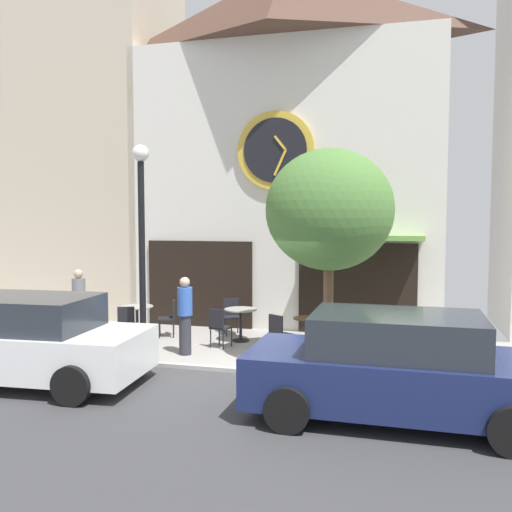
{
  "coord_description": "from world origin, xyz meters",
  "views": [
    {
      "loc": [
        2.64,
        -9.7,
        2.95
      ],
      "look_at": [
        -0.44,
        2.01,
        2.07
      ],
      "focal_mm": 38.25,
      "sensor_mm": 36.0,
      "label": 1
    }
  ],
  "objects_px": {
    "cafe_chair_left_end": "(232,313)",
    "cafe_chair_mid_row": "(219,325)",
    "cafe_chair_facing_wall": "(127,322)",
    "cafe_chair_facing_street": "(279,332)",
    "street_tree": "(329,210)",
    "cafe_table_center": "(137,314)",
    "cafe_chair_right_end": "(170,315)",
    "parked_car_navy": "(396,368)",
    "street_lamp": "(142,248)",
    "cafe_chair_by_entrance": "(359,338)",
    "cafe_chair_corner": "(340,325)",
    "cafe_table_rightmost": "(241,317)",
    "pedestrian_blue": "(185,315)",
    "pedestrian_grey": "(79,302)",
    "parked_car_white": "(25,341)",
    "cafe_chair_outer": "(411,330)",
    "cafe_table_leftmost": "(307,329)",
    "cafe_table_near_door": "(372,329)"
  },
  "relations": [
    {
      "from": "cafe_table_leftmost",
      "to": "parked_car_navy",
      "type": "distance_m",
      "value": 4.2
    },
    {
      "from": "cafe_chair_outer",
      "to": "cafe_chair_facing_street",
      "type": "relative_size",
      "value": 1.0
    },
    {
      "from": "cafe_chair_left_end",
      "to": "cafe_chair_mid_row",
      "type": "distance_m",
      "value": 1.46
    },
    {
      "from": "cafe_chair_by_entrance",
      "to": "cafe_chair_outer",
      "type": "relative_size",
      "value": 1.0
    },
    {
      "from": "street_tree",
      "to": "cafe_table_rightmost",
      "type": "xyz_separation_m",
      "value": [
        -2.26,
        1.51,
        -2.5
      ]
    },
    {
      "from": "cafe_chair_mid_row",
      "to": "parked_car_white",
      "type": "relative_size",
      "value": 0.2
    },
    {
      "from": "cafe_table_leftmost",
      "to": "cafe_chair_facing_street",
      "type": "height_order",
      "value": "cafe_chair_facing_street"
    },
    {
      "from": "cafe_chair_facing_wall",
      "to": "cafe_chair_facing_street",
      "type": "relative_size",
      "value": 1.0
    },
    {
      "from": "street_tree",
      "to": "cafe_chair_left_end",
      "type": "xyz_separation_m",
      "value": [
        -2.69,
        2.19,
        -2.54
      ]
    },
    {
      "from": "cafe_chair_by_entrance",
      "to": "cafe_chair_outer",
      "type": "height_order",
      "value": "same"
    },
    {
      "from": "cafe_chair_outer",
      "to": "street_tree",
      "type": "bearing_deg",
      "value": -143.0
    },
    {
      "from": "pedestrian_grey",
      "to": "parked_car_white",
      "type": "bearing_deg",
      "value": -71.56
    },
    {
      "from": "cafe_table_near_door",
      "to": "pedestrian_blue",
      "type": "relative_size",
      "value": 0.47
    },
    {
      "from": "cafe_table_near_door",
      "to": "cafe_table_leftmost",
      "type": "bearing_deg",
      "value": 177.38
    },
    {
      "from": "cafe_chair_facing_wall",
      "to": "pedestrian_grey",
      "type": "xyz_separation_m",
      "value": [
        -1.52,
        0.44,
        0.33
      ]
    },
    {
      "from": "cafe_table_center",
      "to": "parked_car_navy",
      "type": "bearing_deg",
      "value": -33.28
    },
    {
      "from": "cafe_table_rightmost",
      "to": "cafe_chair_corner",
      "type": "relative_size",
      "value": 0.86
    },
    {
      "from": "cafe_table_center",
      "to": "cafe_chair_corner",
      "type": "relative_size",
      "value": 0.88
    },
    {
      "from": "cafe_table_leftmost",
      "to": "cafe_chair_facing_street",
      "type": "xyz_separation_m",
      "value": [
        -0.49,
        -0.67,
        0.05
      ]
    },
    {
      "from": "cafe_chair_outer",
      "to": "cafe_chair_by_entrance",
      "type": "bearing_deg",
      "value": -134.81
    },
    {
      "from": "cafe_table_leftmost",
      "to": "street_lamp",
      "type": "bearing_deg",
      "value": -164.05
    },
    {
      "from": "cafe_table_center",
      "to": "parked_car_white",
      "type": "height_order",
      "value": "parked_car_white"
    },
    {
      "from": "cafe_chair_mid_row",
      "to": "cafe_table_rightmost",
      "type": "bearing_deg",
      "value": 70.24
    },
    {
      "from": "cafe_chair_corner",
      "to": "cafe_chair_facing_street",
      "type": "distance_m",
      "value": 1.59
    },
    {
      "from": "pedestrian_blue",
      "to": "pedestrian_grey",
      "type": "height_order",
      "value": "same"
    },
    {
      "from": "cafe_chair_facing_wall",
      "to": "pedestrian_grey",
      "type": "relative_size",
      "value": 0.54
    },
    {
      "from": "pedestrian_grey",
      "to": "cafe_chair_facing_street",
      "type": "bearing_deg",
      "value": -6.59
    },
    {
      "from": "street_tree",
      "to": "cafe_table_center",
      "type": "distance_m",
      "value": 5.64
    },
    {
      "from": "cafe_chair_mid_row",
      "to": "cafe_chair_right_end",
      "type": "height_order",
      "value": "same"
    },
    {
      "from": "cafe_table_rightmost",
      "to": "cafe_chair_right_end",
      "type": "relative_size",
      "value": 0.86
    },
    {
      "from": "cafe_table_rightmost",
      "to": "cafe_chair_outer",
      "type": "bearing_deg",
      "value": -4.09
    },
    {
      "from": "cafe_chair_mid_row",
      "to": "pedestrian_grey",
      "type": "distance_m",
      "value": 3.69
    },
    {
      "from": "cafe_chair_facing_street",
      "to": "parked_car_navy",
      "type": "distance_m",
      "value": 3.9
    },
    {
      "from": "cafe_chair_left_end",
      "to": "cafe_chair_by_entrance",
      "type": "height_order",
      "value": "same"
    },
    {
      "from": "street_tree",
      "to": "cafe_chair_by_entrance",
      "type": "distance_m",
      "value": 2.62
    },
    {
      "from": "parked_car_white",
      "to": "cafe_chair_outer",
      "type": "bearing_deg",
      "value": 29.78
    },
    {
      "from": "cafe_table_rightmost",
      "to": "cafe_chair_facing_wall",
      "type": "bearing_deg",
      "value": -157.34
    },
    {
      "from": "street_lamp",
      "to": "cafe_chair_by_entrance",
      "type": "relative_size",
      "value": 4.98
    },
    {
      "from": "cafe_chair_facing_street",
      "to": "cafe_chair_right_end",
      "type": "bearing_deg",
      "value": 158.17
    },
    {
      "from": "cafe_table_center",
      "to": "cafe_chair_left_end",
      "type": "bearing_deg",
      "value": 21.06
    },
    {
      "from": "cafe_table_leftmost",
      "to": "parked_car_navy",
      "type": "xyz_separation_m",
      "value": [
        1.91,
        -3.73,
        0.28
      ]
    },
    {
      "from": "cafe_chair_facing_wall",
      "to": "cafe_table_center",
      "type": "bearing_deg",
      "value": 101.67
    },
    {
      "from": "cafe_chair_facing_wall",
      "to": "parked_car_white",
      "type": "bearing_deg",
      "value": -96.4
    },
    {
      "from": "cafe_chair_by_entrance",
      "to": "cafe_chair_facing_street",
      "type": "height_order",
      "value": "same"
    },
    {
      "from": "pedestrian_grey",
      "to": "parked_car_white",
      "type": "xyz_separation_m",
      "value": [
        1.17,
        -3.51,
        -0.1
      ]
    },
    {
      "from": "street_lamp",
      "to": "cafe_chair_corner",
      "type": "relative_size",
      "value": 4.98
    },
    {
      "from": "cafe_table_rightmost",
      "to": "cafe_chair_left_end",
      "type": "bearing_deg",
      "value": 122.66
    },
    {
      "from": "street_tree",
      "to": "pedestrian_blue",
      "type": "distance_m",
      "value": 3.77
    },
    {
      "from": "cafe_chair_outer",
      "to": "cafe_chair_left_end",
      "type": "bearing_deg",
      "value": 167.52
    },
    {
      "from": "cafe_chair_corner",
      "to": "pedestrian_blue",
      "type": "height_order",
      "value": "pedestrian_blue"
    }
  ]
}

